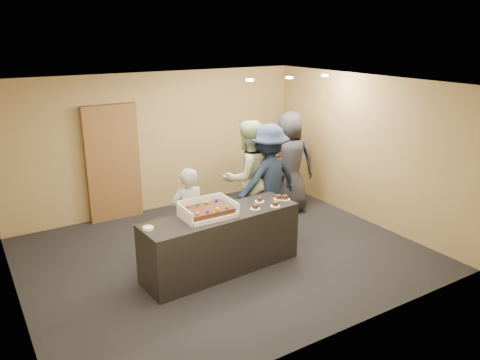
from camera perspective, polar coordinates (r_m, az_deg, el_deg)
The scene contains 17 objects.
room at distance 7.12m, azimuth -2.10°, elevation 0.76°, with size 6.04×6.00×2.70m.
serving_counter at distance 6.98m, azimuth -2.29°, elevation -7.54°, with size 2.40×0.70×0.90m, color black.
storage_cabinet at distance 8.98m, azimuth -15.24°, elevation 1.99°, with size 0.99×0.15×2.17m, color brown.
cake_box at distance 6.71m, azimuth -4.00°, elevation -3.99°, with size 0.75×0.52×0.22m.
sheet_cake at distance 6.67m, azimuth -3.90°, elevation -3.67°, with size 0.64×0.44×0.12m.
plate_stack at distance 6.38m, azimuth -11.15°, elevation -5.78°, with size 0.14×0.14×0.04m, color white.
slice_a at distance 6.96m, azimuth 1.88°, elevation -3.35°, with size 0.15×0.15×0.07m.
slice_b at distance 7.25m, azimuth 2.40°, elevation -2.47°, with size 0.15×0.15×0.07m.
slice_c at distance 7.08m, azimuth 4.32°, elevation -3.02°, with size 0.15×0.15×0.07m.
slice_d at distance 7.37m, azimuth 4.67°, elevation -2.18°, with size 0.15×0.15×0.07m.
slice_e at distance 7.37m, azimuth 5.54°, elevation -2.21°, with size 0.15×0.15×0.07m.
person_server_grey at distance 7.15m, azimuth -6.35°, elevation -4.36°, with size 0.55×0.36×1.50m, color #949498.
person_sage_man at distance 8.11m, azimuth 0.89°, elevation 0.31°, with size 0.97×0.76×2.00m, color #9AA57B.
person_navy_man at distance 8.11m, azimuth 3.39°, elevation 0.06°, with size 1.25×0.72×1.94m, color #19253D.
person_brown_extra at distance 9.13m, azimuth 4.51°, elevation 1.31°, with size 1.00×0.42×1.71m, color brown.
person_dark_suit at distance 9.14m, azimuth 6.04°, elevation 2.19°, with size 0.97×0.63×1.99m, color #25242A.
ceiling_spotlights at distance 8.15m, azimuth 6.03°, elevation 12.31°, with size 1.72×0.12×0.03m.
Camera 1 is at (-3.35, -5.93, 3.43)m, focal length 35.00 mm.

